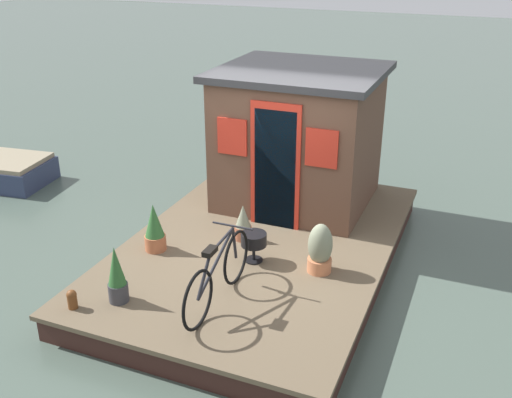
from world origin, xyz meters
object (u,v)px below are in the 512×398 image
object	(u,v)px
houseboat_cabin	(299,136)
potted_plant_mint	(320,250)
bicycle	(218,274)
potted_plant_lavender	(154,228)
charcoal_grill	(254,241)
potted_plant_sage	(243,223)
potted_plant_geranium	(117,276)
mooring_bollard	(72,299)

from	to	relation	value
houseboat_cabin	potted_plant_mint	distance (m)	2.30
bicycle	potted_plant_lavender	world-z (taller)	bicycle
houseboat_cabin	charcoal_grill	distance (m)	2.17
potted_plant_sage	charcoal_grill	size ratio (longest dim) A/B	1.30
potted_plant_geranium	mooring_bollard	world-z (taller)	potted_plant_geranium
mooring_bollard	houseboat_cabin	bearing A→B (deg)	-19.61
houseboat_cabin	potted_plant_geranium	bearing A→B (deg)	164.59
potted_plant_lavender	potted_plant_mint	bearing A→B (deg)	-82.13
potted_plant_lavender	potted_plant_geranium	bearing A→B (deg)	-168.45
houseboat_cabin	bicycle	size ratio (longest dim) A/B	1.44
bicycle	potted_plant_lavender	bearing A→B (deg)	58.53
charcoal_grill	houseboat_cabin	bearing A→B (deg)	3.19
bicycle	charcoal_grill	xyz separation A→B (m)	(1.02, -0.00, -0.08)
charcoal_grill	potted_plant_sage	bearing A→B (deg)	36.42
potted_plant_mint	houseboat_cabin	bearing A→B (deg)	26.06
bicycle	mooring_bollard	world-z (taller)	bicycle
potted_plant_geranium	potted_plant_lavender	world-z (taller)	potted_plant_geranium
potted_plant_lavender	bicycle	bearing A→B (deg)	-121.47
potted_plant_mint	potted_plant_sage	xyz separation A→B (m)	(0.41, 1.21, -0.06)
bicycle	potted_plant_sage	xyz separation A→B (m)	(1.51, 0.36, -0.13)
potted_plant_sage	houseboat_cabin	bearing A→B (deg)	-9.15
houseboat_cabin	potted_plant_mint	world-z (taller)	houseboat_cabin
houseboat_cabin	charcoal_grill	size ratio (longest dim) A/B	6.02
houseboat_cabin	potted_plant_lavender	size ratio (longest dim) A/B	3.60
potted_plant_sage	mooring_bollard	bearing A→B (deg)	153.82
potted_plant_geranium	potted_plant_lavender	distance (m)	1.22
houseboat_cabin	bicycle	bearing A→B (deg)	-177.93
potted_plant_sage	potted_plant_geranium	bearing A→B (deg)	159.78
potted_plant_sage	mooring_bollard	world-z (taller)	potted_plant_sage
potted_plant_sage	mooring_bollard	size ratio (longest dim) A/B	2.20
houseboat_cabin	potted_plant_mint	bearing A→B (deg)	-153.94
potted_plant_lavender	mooring_bollard	size ratio (longest dim) A/B	2.84
potted_plant_geranium	mooring_bollard	size ratio (longest dim) A/B	3.00
mooring_bollard	bicycle	bearing A→B (deg)	-63.78
houseboat_cabin	potted_plant_lavender	world-z (taller)	houseboat_cabin
potted_plant_mint	potted_plant_lavender	world-z (taller)	potted_plant_lavender
bicycle	charcoal_grill	bearing A→B (deg)	-0.15
potted_plant_lavender	charcoal_grill	world-z (taller)	potted_plant_lavender
potted_plant_geranium	charcoal_grill	xyz separation A→B (m)	(1.42, -1.07, -0.04)
potted_plant_mint	mooring_bollard	bearing A→B (deg)	128.25
potted_plant_sage	bicycle	bearing A→B (deg)	-166.64
charcoal_grill	potted_plant_geranium	bearing A→B (deg)	143.11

